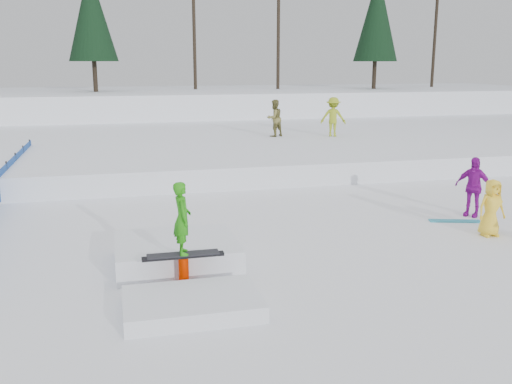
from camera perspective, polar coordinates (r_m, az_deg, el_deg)
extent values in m
plane|color=white|center=(12.84, -0.01, -6.85)|extent=(120.00, 120.00, 0.00)
cube|color=white|center=(41.95, -10.04, 8.37)|extent=(60.00, 14.00, 2.40)
cube|color=white|center=(28.16, -7.90, 4.70)|extent=(50.00, 18.00, 0.80)
cylinder|color=black|center=(20.89, -23.59, 1.34)|extent=(0.05, 0.05, 1.10)
cylinder|color=black|center=(22.74, -22.84, 2.27)|extent=(0.05, 0.05, 1.10)
cylinder|color=black|center=(24.59, -22.19, 3.05)|extent=(0.05, 0.05, 1.10)
cylinder|color=black|center=(26.45, -21.64, 3.72)|extent=(0.05, 0.05, 1.10)
cylinder|color=black|center=(40.26, -15.79, 11.04)|extent=(0.30, 0.30, 2.00)
cone|color=black|center=(40.36, -16.15, 16.68)|extent=(3.20, 3.20, 5.95)
cylinder|color=black|center=(42.74, -6.22, 16.55)|extent=(0.24, 0.24, 9.50)
cylinder|color=black|center=(42.97, 2.25, 15.59)|extent=(0.24, 0.24, 8.00)
cylinder|color=black|center=(44.01, 11.74, 11.37)|extent=(0.30, 0.30, 2.00)
cone|color=black|center=(44.12, 11.99, 16.76)|extent=(3.20, 3.20, 6.30)
cylinder|color=black|center=(48.72, 17.56, 16.17)|extent=(0.24, 0.24, 10.50)
imported|color=olive|center=(27.82, 1.85, 7.39)|extent=(1.07, 0.97, 1.78)
imported|color=#98AC1E|center=(28.11, 7.72, 7.45)|extent=(1.41, 1.20, 1.89)
imported|color=#96109B|center=(17.39, 20.88, 0.50)|extent=(0.96, 1.05, 1.72)
imported|color=yellow|center=(15.60, 22.47, -1.47)|extent=(0.73, 0.49, 1.47)
cube|color=teal|center=(16.81, 19.27, -2.75)|extent=(1.42, 0.68, 0.03)
cube|color=white|center=(12.61, -7.94, -6.04)|extent=(2.60, 2.20, 0.54)
cube|color=white|center=(10.34, -6.40, -11.06)|extent=(2.40, 1.60, 0.30)
cylinder|color=red|center=(11.48, -7.20, -9.23)|extent=(0.44, 0.44, 0.06)
cylinder|color=red|center=(11.39, -7.23, -7.97)|extent=(0.20, 0.20, 0.60)
cube|color=black|center=(11.27, -7.28, -6.40)|extent=(1.60, 0.16, 0.06)
cube|color=black|center=(11.26, -7.29, -6.18)|extent=(1.40, 0.28, 0.03)
imported|color=#22910F|center=(11.04, -7.39, -2.61)|extent=(0.34, 0.52, 1.42)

